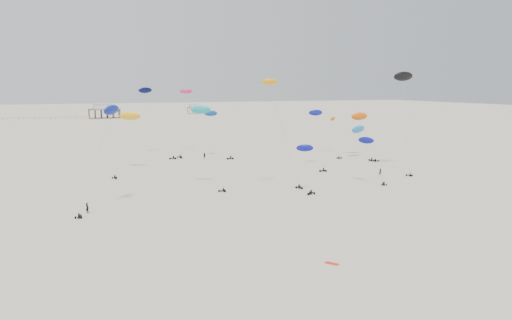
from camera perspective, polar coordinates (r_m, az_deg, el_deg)
name	(u,v)px	position (r m, az deg, el deg)	size (l,w,h in m)	color
ground_plane	(159,140)	(211.60, -11.05, 2.31)	(900.00, 900.00, 0.00)	beige
pavilion_main	(104,112)	(358.63, -16.95, 5.26)	(21.00, 13.00, 9.80)	brown
pavilion_small	(193,109)	(399.55, -7.18, 5.75)	(9.00, 7.00, 8.00)	brown
pier_fence	(21,119)	(358.68, -25.25, 4.27)	(80.20, 0.20, 1.50)	black
rig_0	(184,110)	(163.98, -8.19, 5.69)	(8.43, 15.17, 23.23)	black
rig_1	(371,151)	(116.21, 12.96, 1.00)	(5.06, 6.76, 10.86)	black
rig_2	(204,122)	(108.95, -5.96, 4.33)	(5.94, 9.78, 18.46)	black
rig_3	(280,119)	(106.59, 2.82, 4.68)	(9.04, 3.84, 23.92)	black
rig_4	(128,121)	(134.92, -14.37, 4.30)	(9.42, 15.59, 18.50)	black
rig_5	(360,133)	(157.34, 11.75, 3.10)	(6.83, 11.62, 11.47)	black
rig_6	(318,129)	(137.53, 7.07, 3.51)	(6.31, 12.41, 17.35)	black
rig_7	(217,128)	(155.38, -4.48, 3.70)	(7.05, 10.00, 15.27)	black
rig_8	(335,132)	(164.44, 9.02, 3.18)	(8.34, 16.73, 18.83)	black
rig_9	(307,163)	(104.51, 5.82, -0.31)	(3.88, 5.63, 10.20)	black
rig_10	(152,107)	(162.02, -11.81, 6.00)	(9.29, 16.16, 24.13)	black
rig_11	(361,120)	(161.70, 11.88, 4.49)	(6.42, 15.44, 17.58)	black
rig_12	(404,82)	(139.39, 16.53, 8.49)	(9.86, 14.01, 27.33)	black
rig_13	(106,126)	(92.98, -16.72, 3.70)	(9.51, 9.30, 19.51)	black
spectator_0	(87,213)	(93.36, -18.70, -5.75)	(0.79, 0.55, 2.18)	black
spectator_1	(380,175)	(129.03, 14.03, -1.69)	(0.95, 0.55, 1.95)	black
spectator_3	(204,159)	(154.00, -5.92, 0.15)	(0.82, 0.56, 2.25)	black
grounded_kite_b	(332,264)	(64.98, 8.68, -11.64)	(1.80, 0.70, 0.07)	red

